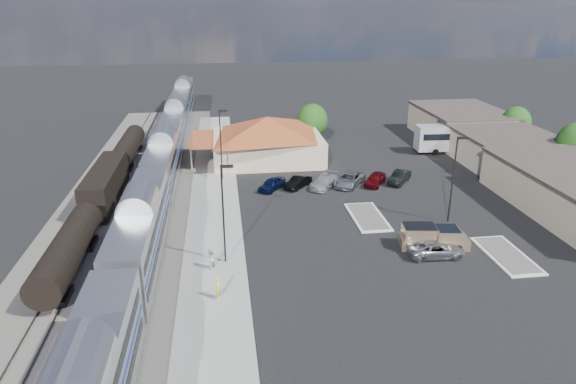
{
  "coord_description": "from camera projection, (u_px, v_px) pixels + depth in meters",
  "views": [
    {
      "loc": [
        -10.78,
        -45.98,
        21.73
      ],
      "look_at": [
        -4.28,
        3.3,
        2.8
      ],
      "focal_mm": 32.0,
      "sensor_mm": 36.0,
      "label": 1
    }
  ],
  "objects": [
    {
      "name": "pickup_truck",
      "position": [
        434.0,
        238.0,
        47.15
      ],
      "size": [
        6.45,
        3.09,
        2.14
      ],
      "rotation": [
        0.0,
        0.0,
        1.43
      ],
      "color": "tan",
      "rests_on": "ground"
    },
    {
      "name": "parked_car_c",
      "position": [
        324.0,
        181.0,
        62.34
      ],
      "size": [
        4.65,
        5.41,
        1.49
      ],
      "primitive_type": "imported",
      "rotation": [
        0.0,
        0.0,
        -0.61
      ],
      "color": "silver",
      "rests_on": "ground"
    },
    {
      "name": "buildings_east",
      "position": [
        520.0,
        155.0,
        67.5
      ],
      "size": [
        14.4,
        51.4,
        4.8
      ],
      "color": "#C6B28C",
      "rests_on": "ground"
    },
    {
      "name": "lamp_plat_n",
      "position": [
        221.0,
        139.0,
        63.24
      ],
      "size": [
        1.08,
        0.25,
        9.0
      ],
      "color": "black",
      "rests_on": "ground"
    },
    {
      "name": "parked_car_f",
      "position": [
        399.0,
        177.0,
        63.8
      ],
      "size": [
        4.07,
        4.55,
        1.5
      ],
      "primitive_type": "imported",
      "rotation": [
        0.0,
        0.0,
        -0.67
      ],
      "color": "black",
      "rests_on": "ground"
    },
    {
      "name": "parked_car_e",
      "position": [
        375.0,
        179.0,
        63.13
      ],
      "size": [
        3.96,
        4.65,
        1.51
      ],
      "primitive_type": "imported",
      "rotation": [
        0.0,
        0.0,
        -0.6
      ],
      "color": "maroon",
      "rests_on": "ground"
    },
    {
      "name": "traffic_island_south",
      "position": [
        367.0,
        217.0,
        53.96
      ],
      "size": [
        3.3,
        7.5,
        0.21
      ],
      "color": "silver",
      "rests_on": "ground"
    },
    {
      "name": "ground",
      "position": [
        334.0,
        228.0,
        51.65
      ],
      "size": [
        280.0,
        280.0,
        0.0
      ],
      "primitive_type": "plane",
      "color": "black",
      "rests_on": "ground"
    },
    {
      "name": "platform",
      "position": [
        214.0,
        210.0,
        55.71
      ],
      "size": [
        5.5,
        92.0,
        0.18
      ],
      "primitive_type": "cube",
      "color": "gray",
      "rests_on": "ground"
    },
    {
      "name": "person_b",
      "position": [
        210.0,
        259.0,
        43.15
      ],
      "size": [
        1.0,
        1.11,
        1.89
      ],
      "primitive_type": "imported",
      "rotation": [
        0.0,
        0.0,
        -1.94
      ],
      "color": "silver",
      "rests_on": "platform"
    },
    {
      "name": "parked_car_b",
      "position": [
        298.0,
        182.0,
        62.25
      ],
      "size": [
        3.92,
        4.19,
        1.4
      ],
      "primitive_type": "imported",
      "rotation": [
        0.0,
        0.0,
        -0.71
      ],
      "color": "black",
      "rests_on": "ground"
    },
    {
      "name": "suv",
      "position": [
        436.0,
        249.0,
        45.66
      ],
      "size": [
        5.15,
        2.49,
        1.41
      ],
      "primitive_type": "imported",
      "rotation": [
        0.0,
        0.0,
        1.54
      ],
      "color": "#A1A4A8",
      "rests_on": "ground"
    },
    {
      "name": "railbed",
      "position": [
        132.0,
        207.0,
        56.47
      ],
      "size": [
        16.0,
        100.0,
        0.12
      ],
      "primitive_type": "cube",
      "color": "#4C4944",
      "rests_on": "ground"
    },
    {
      "name": "lamp_lot",
      "position": [
        455.0,
        172.0,
        51.23
      ],
      "size": [
        1.08,
        0.25,
        9.0
      ],
      "color": "black",
      "rests_on": "ground"
    },
    {
      "name": "person_a",
      "position": [
        218.0,
        288.0,
        38.85
      ],
      "size": [
        0.6,
        0.77,
        1.89
      ],
      "primitive_type": "imported",
      "rotation": [
        0.0,
        0.0,
        1.34
      ],
      "color": "#CCD342",
      "rests_on": "platform"
    },
    {
      "name": "traffic_island_north",
      "position": [
        507.0,
        255.0,
        45.91
      ],
      "size": [
        3.3,
        7.5,
        0.21
      ],
      "color": "silver",
      "rests_on": "ground"
    },
    {
      "name": "parked_car_d",
      "position": [
        349.0,
        179.0,
        63.01
      ],
      "size": [
        5.18,
        5.88,
        1.51
      ],
      "primitive_type": "imported",
      "rotation": [
        0.0,
        0.0,
        -0.62
      ],
      "color": "gray",
      "rests_on": "ground"
    },
    {
      "name": "lamp_plat_s",
      "position": [
        224.0,
        207.0,
        42.86
      ],
      "size": [
        1.08,
        0.25,
        9.0
      ],
      "color": "black",
      "rests_on": "ground"
    },
    {
      "name": "coach_bus",
      "position": [
        459.0,
        137.0,
        75.95
      ],
      "size": [
        12.85,
        3.42,
        4.08
      ],
      "rotation": [
        0.0,
        0.0,
        1.52
      ],
      "color": "silver",
      "rests_on": "ground"
    },
    {
      "name": "station_depot",
      "position": [
        267.0,
        138.0,
        72.21
      ],
      "size": [
        18.35,
        12.24,
        6.2
      ],
      "color": "#BDAA8A",
      "rests_on": "ground"
    },
    {
      "name": "tree_depot",
      "position": [
        312.0,
        121.0,
        78.38
      ],
      "size": [
        4.71,
        4.71,
        6.63
      ],
      "color": "#382314",
      "rests_on": "ground"
    },
    {
      "name": "freight_cars",
      "position": [
        106.0,
        186.0,
        57.48
      ],
      "size": [
        2.8,
        46.0,
        4.0
      ],
      "color": "black",
      "rests_on": "ground"
    },
    {
      "name": "passenger_train",
      "position": [
        164.0,
        160.0,
        63.22
      ],
      "size": [
        3.0,
        104.0,
        5.55
      ],
      "color": "silver",
      "rests_on": "ground"
    },
    {
      "name": "tree_east_c",
      "position": [
        516.0,
        122.0,
        78.56
      ],
      "size": [
        4.41,
        4.41,
        6.21
      ],
      "color": "#382314",
      "rests_on": "ground"
    },
    {
      "name": "parked_car_a",
      "position": [
        272.0,
        184.0,
        61.57
      ],
      "size": [
        3.97,
        4.44,
        1.46
      ],
      "primitive_type": "imported",
      "rotation": [
        0.0,
        0.0,
        -0.66
      ],
      "color": "#0C1740",
      "rests_on": "ground"
    },
    {
      "name": "tree_east_b",
      "position": [
        576.0,
        144.0,
        65.43
      ],
      "size": [
        4.94,
        4.94,
        6.96
      ],
      "color": "#382314",
      "rests_on": "ground"
    }
  ]
}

